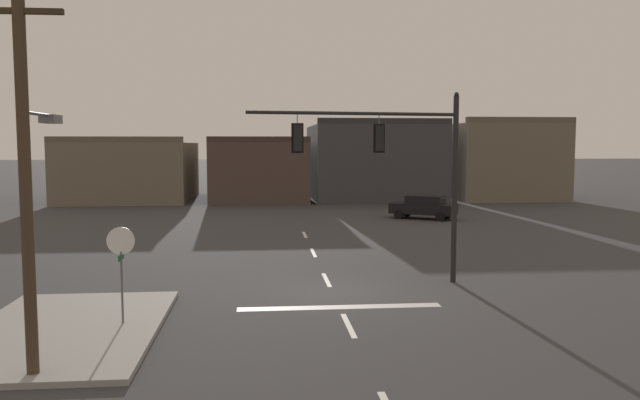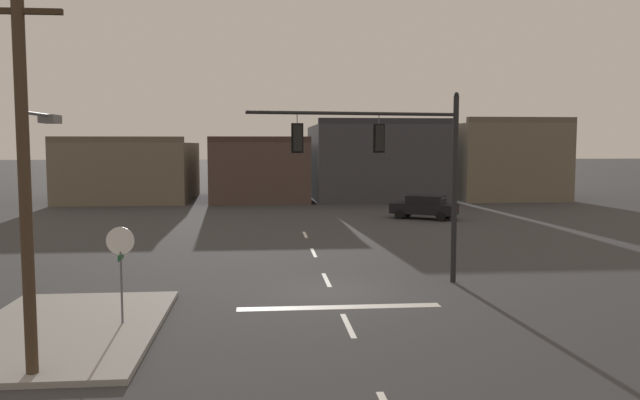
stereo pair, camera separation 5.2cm
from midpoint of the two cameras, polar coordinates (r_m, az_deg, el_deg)
The scene contains 9 objects.
ground_plane at distance 21.89m, azimuth 1.20°, elevation -8.37°, with size 400.00×400.00×0.00m, color #353538.
sidewalk_near_corner at distance 18.66m, azimuth -22.08°, elevation -10.88°, with size 5.00×8.00×0.15m, color gray.
stop_bar_paint at distance 19.96m, azimuth 1.85°, elevation -9.68°, with size 6.40×0.50×0.01m, color silver.
lane_centreline at distance 23.83m, azimuth 0.66°, elevation -7.25°, with size 0.16×26.40×0.01m.
signal_mast_near_side at distance 22.60m, azimuth 7.11°, elevation 3.81°, with size 7.66×1.22×6.97m.
stop_sign at distance 18.13m, azimuth -17.55°, elevation -4.50°, with size 0.76×0.64×2.83m.
car_lot_nearside at distance 43.68m, azimuth 9.48°, elevation -0.58°, with size 4.68×3.89×1.61m.
utility_pole at distance 14.71m, azimuth -25.05°, elevation 4.23°, with size 2.20×2.20×9.21m.
building_row at distance 59.32m, azimuth 0.31°, elevation 3.13°, with size 44.98×12.96×7.49m.
Camera 2 is at (-2.36, -21.16, 5.07)m, focal length 35.30 mm.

